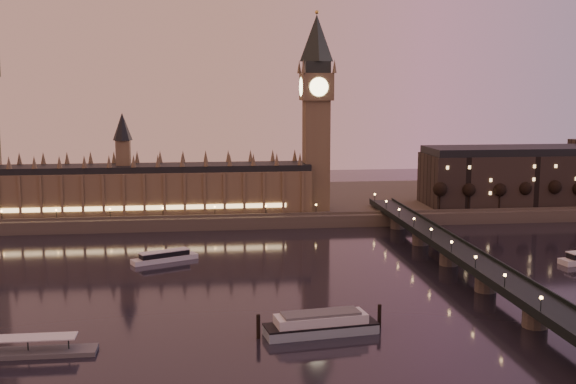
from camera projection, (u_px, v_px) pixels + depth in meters
The scene contains 14 objects.
ground at pixel (221, 285), 261.18m from camera, with size 700.00×700.00×0.00m, color black.
far_embankment at pixel (264, 203), 426.34m from camera, with size 560.00×130.00×6.00m, color #423D35.
palace_of_westminster at pixel (136, 183), 372.02m from camera, with size 180.00×26.62×52.00m.
big_ben at pixel (316, 100), 377.05m from camera, with size 17.68×17.68×104.00m.
westminster_bridge at pixel (465, 263), 271.30m from camera, with size 13.20×260.00×15.30m.
city_block at pixel (558, 173), 409.76m from camera, with size 155.00×45.00×34.00m.
bare_tree_0 at pixel (439, 192), 379.92m from camera, with size 6.76×6.76×13.74m.
bare_tree_1 at pixel (468, 191), 381.79m from camera, with size 6.76×6.76×13.74m.
bare_tree_2 at pixel (496, 191), 383.66m from camera, with size 6.76×6.76×13.74m.
bare_tree_3 at pixel (524, 190), 385.53m from camera, with size 6.76×6.76×13.74m.
bare_tree_4 at pixel (552, 190), 387.40m from camera, with size 6.76×6.76×13.74m.
cruise_boat_a at pixel (165, 257), 296.64m from camera, with size 27.52×17.22×4.42m.
moored_barge at pixel (321, 324), 209.85m from camera, with size 37.86×13.75×7.00m.
pontoon_pier at pixel (11, 351), 193.06m from camera, with size 44.62×7.44×11.90m.
Camera 1 is at (-6.59, -254.46, 71.78)m, focal length 45.00 mm.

